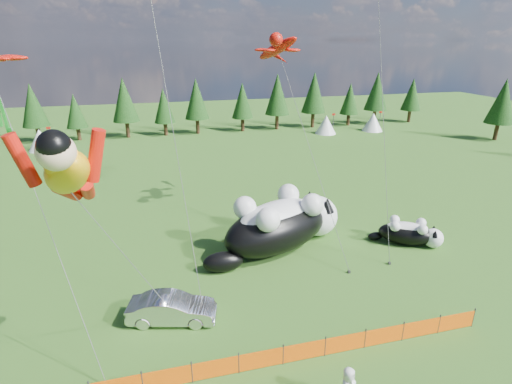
# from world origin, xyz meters

# --- Properties ---
(ground) EXTENTS (160.00, 160.00, 0.00)m
(ground) POSITION_xyz_m (0.00, 0.00, 0.00)
(ground) COLOR #13380A
(ground) RESTS_ON ground
(safety_fence) EXTENTS (22.06, 0.06, 1.10)m
(safety_fence) POSITION_xyz_m (0.00, -3.00, 0.50)
(safety_fence) COLOR #262626
(safety_fence) RESTS_ON ground
(tree_line) EXTENTS (90.00, 4.00, 8.00)m
(tree_line) POSITION_xyz_m (0.00, 45.00, 4.00)
(tree_line) COLOR black
(tree_line) RESTS_ON ground
(festival_tents) EXTENTS (50.00, 3.20, 2.80)m
(festival_tents) POSITION_xyz_m (11.00, 40.00, 1.40)
(festival_tents) COLOR white
(festival_tents) RESTS_ON ground
(cat_large) EXTENTS (10.50, 6.83, 3.99)m
(cat_large) POSITION_xyz_m (4.29, 7.21, 1.89)
(cat_large) COLOR black
(cat_large) RESTS_ON ground
(cat_small) EXTENTS (4.61, 3.48, 1.84)m
(cat_small) POSITION_xyz_m (13.11, 5.47, 0.87)
(cat_small) COLOR black
(cat_small) RESTS_ON ground
(car) EXTENTS (4.69, 2.59, 1.47)m
(car) POSITION_xyz_m (-3.55, 1.24, 0.73)
(car) COLOR silver
(car) RESTS_ON ground
(superhero_kite) EXTENTS (5.76, 7.03, 12.04)m
(superhero_kite) POSITION_xyz_m (-6.54, -2.46, 9.42)
(superhero_kite) COLOR #ECA50C
(superhero_kite) RESTS_ON ground
(gecko_kite) EXTENTS (5.17, 14.11, 16.66)m
(gecko_kite) POSITION_xyz_m (5.71, 13.64, 12.92)
(gecko_kite) COLOR red
(gecko_kite) RESTS_ON ground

